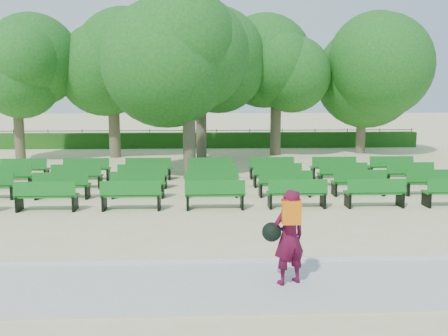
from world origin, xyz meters
name	(u,v)px	position (x,y,z in m)	size (l,w,h in m)	color
ground	(199,197)	(0.00, 0.00, 0.00)	(120.00, 120.00, 0.00)	#D1C18A
paving	(198,287)	(0.00, -7.40, 0.03)	(30.00, 2.20, 0.06)	#B5B5B0
curb	(199,263)	(0.00, -6.25, 0.05)	(30.00, 0.12, 0.10)	silver
hedge	(200,140)	(0.00, 14.00, 0.45)	(26.00, 0.70, 0.90)	#1D5315
fence	(200,147)	(0.00, 14.40, 0.00)	(26.00, 0.10, 1.02)	black
tree_line	(200,156)	(0.00, 10.00, 0.00)	(21.80, 6.80, 7.04)	#1D5F1B
bench_array	(212,189)	(0.43, 0.89, 0.09)	(1.72, 0.56, 1.08)	#116318
tree_among	(188,57)	(-0.38, 3.41, 4.61)	(4.90, 4.90, 6.84)	brown
person	(288,236)	(1.53, -7.40, 0.92)	(0.83, 0.60, 1.66)	#4C0A25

